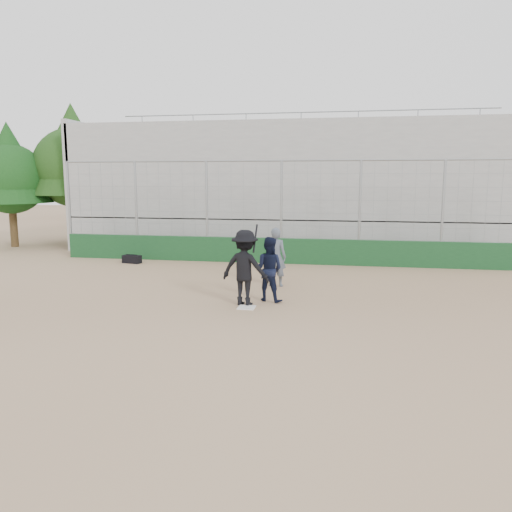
% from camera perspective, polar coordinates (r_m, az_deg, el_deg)
% --- Properties ---
extents(ground, '(90.00, 90.00, 0.00)m').
position_cam_1_polar(ground, '(13.02, -1.09, -5.95)').
color(ground, '#806145').
rests_on(ground, ground).
extents(home_plate, '(0.44, 0.44, 0.02)m').
position_cam_1_polar(home_plate, '(13.01, -1.09, -5.90)').
color(home_plate, white).
rests_on(home_plate, ground).
extents(backstop, '(18.10, 0.25, 4.04)m').
position_cam_1_polar(backstop, '(19.64, 2.88, 1.93)').
color(backstop, '#133B1C').
rests_on(backstop, ground).
extents(bleachers, '(20.25, 6.70, 6.98)m').
position_cam_1_polar(bleachers, '(24.42, 4.40, 7.90)').
color(bleachers, '#969696').
rests_on(bleachers, ground).
extents(tree_left, '(4.48, 4.48, 7.00)m').
position_cam_1_polar(tree_left, '(26.96, -20.17, 10.60)').
color(tree_left, '#3B2415').
rests_on(tree_left, ground).
extents(tree_right, '(3.84, 3.84, 6.00)m').
position_cam_1_polar(tree_right, '(27.05, -26.35, 8.88)').
color(tree_right, '#3A2915').
rests_on(tree_right, ground).
extents(batter_at_plate, '(1.41, 0.99, 2.12)m').
position_cam_1_polar(batter_at_plate, '(13.13, -1.27, -1.34)').
color(batter_at_plate, black).
rests_on(batter_at_plate, ground).
extents(catcher_crouched, '(1.05, 0.94, 1.19)m').
position_cam_1_polar(catcher_crouched, '(13.60, 1.46, -2.73)').
color(catcher_crouched, black).
rests_on(catcher_crouched, ground).
extents(umpire, '(0.72, 0.51, 1.65)m').
position_cam_1_polar(umpire, '(15.47, 2.25, -0.45)').
color(umpire, '#505965').
rests_on(umpire, ground).
extents(equipment_bag, '(0.79, 0.45, 0.36)m').
position_cam_1_polar(equipment_bag, '(20.34, -14.00, -0.35)').
color(equipment_bag, black).
rests_on(equipment_bag, ground).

